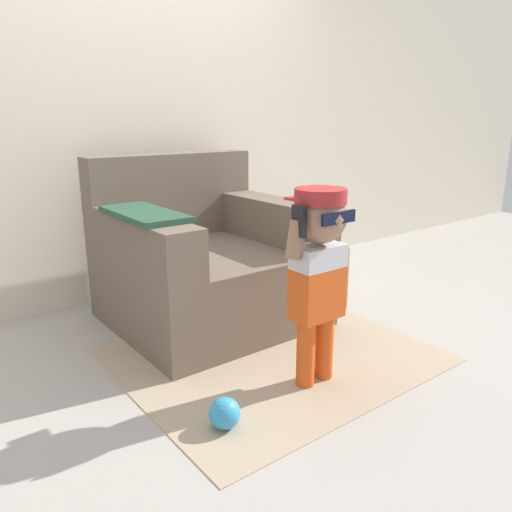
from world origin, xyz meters
TOP-DOWN VIEW (x-y plane):
  - ground_plane at (0.00, 0.00)m, footprint 10.00×10.00m
  - wall_back at (0.00, 0.75)m, footprint 10.00×0.05m
  - armchair at (0.07, 0.05)m, footprint 1.12×1.05m
  - person_child at (0.06, -0.91)m, footprint 0.37×0.28m
  - side_table at (0.84, 0.19)m, footprint 0.30×0.30m
  - rug at (0.07, -0.59)m, footprint 1.50×1.30m
  - toy_ball at (-0.48, -0.96)m, footprint 0.13×0.13m

SIDE VIEW (x-z plane):
  - ground_plane at x=0.00m, z-range 0.00..0.00m
  - rug at x=0.07m, z-range 0.00..0.01m
  - toy_ball at x=-0.48m, z-range 0.00..0.13m
  - side_table at x=0.84m, z-range 0.05..0.56m
  - armchair at x=0.07m, z-range -0.14..0.83m
  - person_child at x=0.06m, z-range 0.15..1.05m
  - wall_back at x=0.00m, z-range 0.00..2.60m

